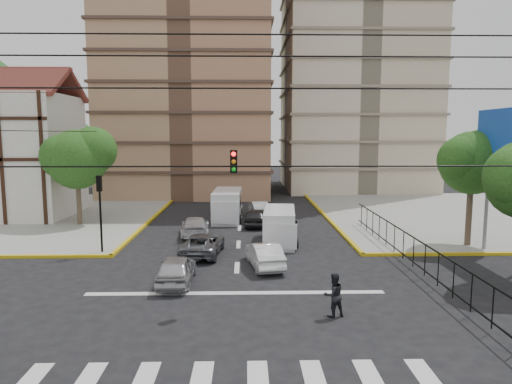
{
  "coord_description": "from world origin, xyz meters",
  "views": [
    {
      "loc": [
        0.47,
        -17.92,
        6.89
      ],
      "look_at": [
        0.98,
        4.61,
        4.0
      ],
      "focal_mm": 32.0,
      "sensor_mm": 36.0,
      "label": 1
    }
  ],
  "objects_px": {
    "traffic_light_nw": "(100,201)",
    "pedestrian_crosswalk": "(334,295)",
    "van_right_lane": "(280,227)",
    "van_left_lane": "(227,206)",
    "car_silver_front_left": "(176,269)",
    "car_white_front_right": "(264,255)"
  },
  "relations": [
    {
      "from": "traffic_light_nw",
      "to": "pedestrian_crosswalk",
      "type": "xyz_separation_m",
      "value": [
        11.58,
        -9.22,
        -2.27
      ]
    },
    {
      "from": "traffic_light_nw",
      "to": "van_right_lane",
      "type": "xyz_separation_m",
      "value": [
        10.39,
        2.28,
        -2.06
      ]
    },
    {
      "from": "van_right_lane",
      "to": "van_left_lane",
      "type": "bearing_deg",
      "value": 120.15
    },
    {
      "from": "traffic_light_nw",
      "to": "car_silver_front_left",
      "type": "bearing_deg",
      "value": -45.82
    },
    {
      "from": "car_white_front_right",
      "to": "pedestrian_crosswalk",
      "type": "bearing_deg",
      "value": 99.86
    },
    {
      "from": "traffic_light_nw",
      "to": "car_white_front_right",
      "type": "height_order",
      "value": "traffic_light_nw"
    },
    {
      "from": "traffic_light_nw",
      "to": "van_left_lane",
      "type": "relative_size",
      "value": 0.81
    },
    {
      "from": "van_right_lane",
      "to": "car_silver_front_left",
      "type": "xyz_separation_m",
      "value": [
        -5.34,
        -7.47,
        -0.39
      ]
    },
    {
      "from": "traffic_light_nw",
      "to": "car_silver_front_left",
      "type": "distance_m",
      "value": 7.65
    },
    {
      "from": "car_silver_front_left",
      "to": "van_right_lane",
      "type": "bearing_deg",
      "value": -125.46
    },
    {
      "from": "pedestrian_crosswalk",
      "to": "van_right_lane",
      "type": "bearing_deg",
      "value": -102.69
    },
    {
      "from": "car_silver_front_left",
      "to": "traffic_light_nw",
      "type": "bearing_deg",
      "value": -45.74
    },
    {
      "from": "van_left_lane",
      "to": "car_silver_front_left",
      "type": "distance_m",
      "value": 15.31
    },
    {
      "from": "car_silver_front_left",
      "to": "pedestrian_crosswalk",
      "type": "distance_m",
      "value": 7.67
    },
    {
      "from": "car_white_front_right",
      "to": "pedestrian_crosswalk",
      "type": "distance_m",
      "value": 6.94
    },
    {
      "from": "traffic_light_nw",
      "to": "van_right_lane",
      "type": "height_order",
      "value": "traffic_light_nw"
    },
    {
      "from": "van_left_lane",
      "to": "pedestrian_crosswalk",
      "type": "relative_size",
      "value": 3.21
    },
    {
      "from": "van_right_lane",
      "to": "pedestrian_crosswalk",
      "type": "xyz_separation_m",
      "value": [
        1.19,
        -11.5,
        -0.21
      ]
    },
    {
      "from": "car_silver_front_left",
      "to": "van_left_lane",
      "type": "bearing_deg",
      "value": -96.42
    },
    {
      "from": "traffic_light_nw",
      "to": "pedestrian_crosswalk",
      "type": "height_order",
      "value": "traffic_light_nw"
    },
    {
      "from": "van_right_lane",
      "to": "van_left_lane",
      "type": "xyz_separation_m",
      "value": [
        -3.61,
        7.73,
        0.12
      ]
    },
    {
      "from": "van_right_lane",
      "to": "van_left_lane",
      "type": "relative_size",
      "value": 0.92
    }
  ]
}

